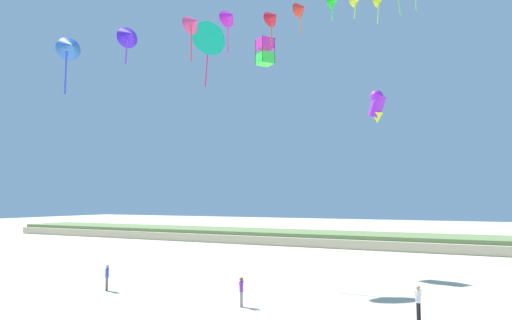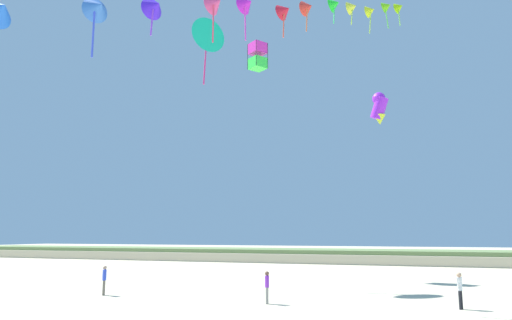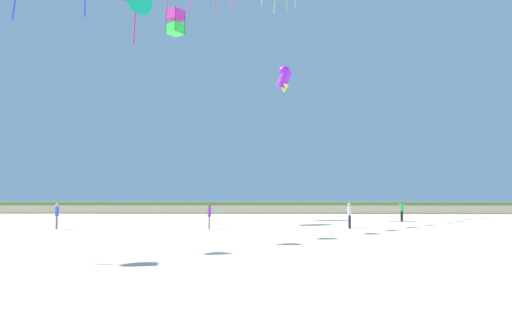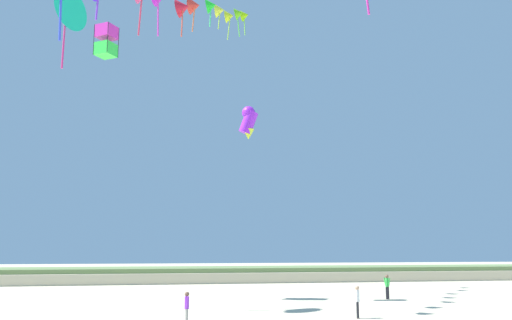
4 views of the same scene
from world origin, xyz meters
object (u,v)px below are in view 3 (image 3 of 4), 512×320
at_px(large_kite_high_solo, 175,22).
at_px(person_near_left, 349,214).
at_px(large_kite_low_lead, 284,78).
at_px(large_kite_outer_drift, 135,0).
at_px(person_mid_center, 57,214).
at_px(person_far_left, 209,215).
at_px(person_near_right, 402,210).

bearing_deg(large_kite_high_solo, person_near_left, -43.36).
bearing_deg(large_kite_high_solo, large_kite_low_lead, -15.31).
distance_m(large_kite_high_solo, large_kite_outer_drift, 7.09).
bearing_deg(large_kite_high_solo, person_mid_center, -105.33).
distance_m(person_far_left, large_kite_high_solo, 24.10).
xyz_separation_m(person_far_left, large_kite_high_solo, (-5.51, 14.79, 18.21)).
relative_size(person_far_left, large_kite_outer_drift, 0.29).
xyz_separation_m(person_mid_center, person_far_left, (9.56, -0.05, -0.03)).
bearing_deg(person_far_left, large_kite_outer_drift, 132.88).
relative_size(person_near_left, person_far_left, 1.05).
relative_size(person_near_right, person_mid_center, 1.06).
xyz_separation_m(person_near_left, large_kite_high_solo, (-14.31, 13.51, 18.16)).
bearing_deg(large_kite_low_lead, large_kite_high_solo, 164.69).
relative_size(person_near_left, large_kite_outer_drift, 0.31).
bearing_deg(person_near_right, person_far_left, -143.57).
height_order(person_mid_center, person_far_left, person_mid_center).
height_order(person_far_left, large_kite_low_lead, large_kite_low_lead).
height_order(person_near_right, large_kite_low_lead, large_kite_low_lead).
height_order(person_near_left, person_near_right, person_near_right).
bearing_deg(person_near_right, large_kite_high_solo, 169.19).
xyz_separation_m(person_near_left, person_mid_center, (-18.35, -1.23, -0.01)).
bearing_deg(person_far_left, large_kite_high_solo, 110.45).
height_order(person_near_left, large_kite_low_lead, large_kite_low_lead).
bearing_deg(person_near_left, large_kite_outer_drift, 157.47).
height_order(person_near_right, large_kite_outer_drift, large_kite_outer_drift).
distance_m(person_near_right, person_far_left, 18.37).
xyz_separation_m(person_near_left, person_near_right, (5.99, 9.63, 0.04)).
distance_m(person_near_left, person_near_right, 11.34).
bearing_deg(person_near_left, person_far_left, -171.72).
distance_m(person_near_right, large_kite_outer_drift, 28.31).
distance_m(person_far_left, large_kite_outer_drift, 20.54).
relative_size(person_near_right, large_kite_outer_drift, 0.32).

